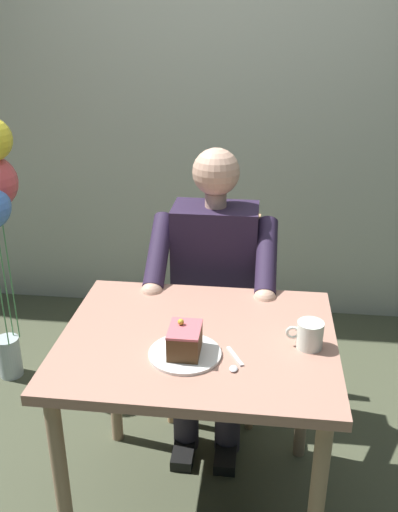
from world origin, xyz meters
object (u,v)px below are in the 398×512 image
cake_slice (185,340)px  dessert_spoon (234,363)px  coffee_cup (309,334)px  dining_table (198,362)px  chair (216,303)px  seated_person (213,291)px

cake_slice → dessert_spoon: cake_slice is taller
cake_slice → coffee_cup: cake_slice is taller
dining_table → chair: 0.72m
dining_table → cake_slice: cake_slice is taller
chair → dessert_spoon: bearing=98.7°
dining_table → coffee_cup: bearing=176.9°
seated_person → cake_slice: bearing=87.6°
chair → cake_slice: size_ratio=7.01×
cake_slice → dessert_spoon: 0.17m
dining_table → seated_person: bearing=-90.0°
chair → coffee_cup: chair is taller
seated_person → dining_table: bearing=90.0°
dessert_spoon → chair: bearing=-81.3°
coffee_cup → chair: bearing=-63.3°
coffee_cup → seated_person: bearing=-56.6°
seated_person → coffee_cup: size_ratio=10.39×
dining_table → coffee_cup: 0.39m
chair → dessert_spoon: chair is taller
seated_person → dessert_spoon: 0.70m
cake_slice → dining_table: bearing=-103.1°
chair → dessert_spoon: 0.90m
chair → coffee_cup: bearing=116.7°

